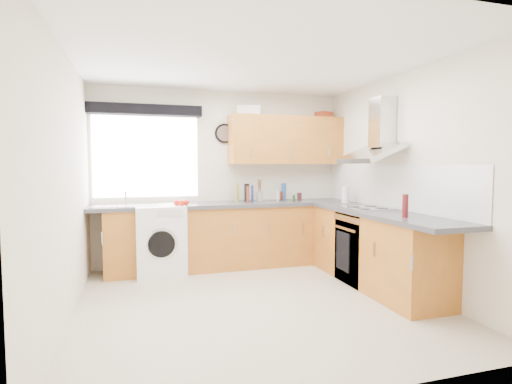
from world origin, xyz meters
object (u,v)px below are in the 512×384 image
object	(u,v)px
oven	(367,248)
extractor_hood	(376,138)
upper_cabinets	(286,140)
washing_machine	(160,240)

from	to	relation	value
oven	extractor_hood	xyz separation A→B (m)	(0.10, -0.00, 1.34)
oven	upper_cabinets	distance (m)	1.99
oven	upper_cabinets	world-z (taller)	upper_cabinets
washing_machine	upper_cabinets	bearing A→B (deg)	4.43
upper_cabinets	washing_machine	world-z (taller)	upper_cabinets
extractor_hood	upper_cabinets	size ratio (longest dim) A/B	0.46
oven	washing_machine	distance (m)	2.64
extractor_hood	oven	bearing A→B (deg)	180.00
extractor_hood	washing_machine	xyz separation A→B (m)	(-2.50, 1.10, -1.31)
washing_machine	oven	bearing A→B (deg)	-27.09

